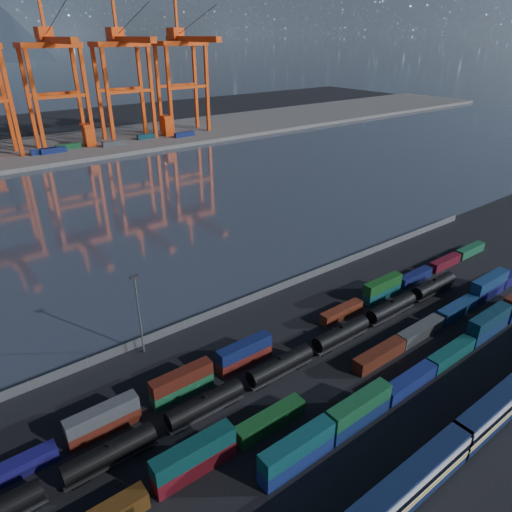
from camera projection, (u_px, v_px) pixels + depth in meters
ground at (353, 360)px, 84.97m from camera, size 700.00×700.00×0.00m
harbor_water at (127, 207)px, 160.02m from camera, size 700.00×700.00×0.00m
far_quay at (45, 150)px, 234.64m from camera, size 700.00×70.00×2.00m
passenger_train at (505, 401)px, 71.61m from camera, size 78.70×3.30×5.65m
container_row_south at (418, 372)px, 78.43m from camera, size 128.02×2.49×5.30m
container_row_mid at (315, 391)px, 74.99m from camera, size 141.01×2.50×5.32m
container_row_north at (282, 338)px, 88.15m from camera, size 140.02×2.25×4.79m
tanker_string at (280, 366)px, 80.42m from camera, size 106.56×2.91×4.17m
waterfront_fence at (261, 294)px, 104.54m from camera, size 160.12×0.12×2.20m
yard_light_mast at (139, 311)px, 83.15m from camera, size 1.60×0.40×16.60m
gantry_cranes at (12, 59)px, 206.62m from camera, size 202.76×53.30×72.18m
quay_containers at (28, 154)px, 217.26m from camera, size 172.58×10.99×2.60m
straddle_carriers at (42, 140)px, 223.14m from camera, size 140.00×7.00×11.10m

